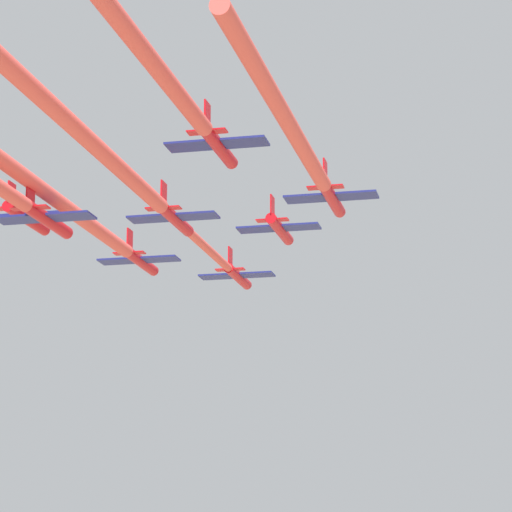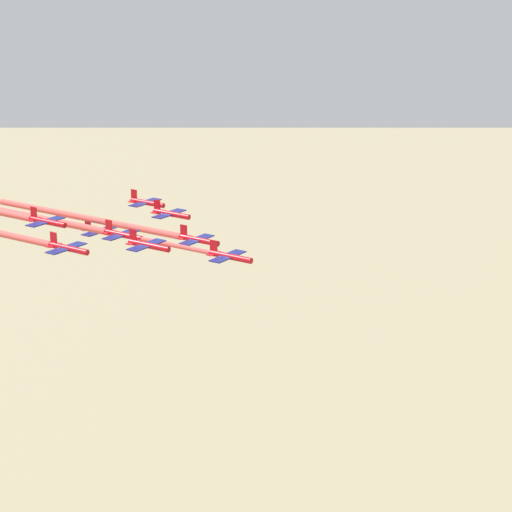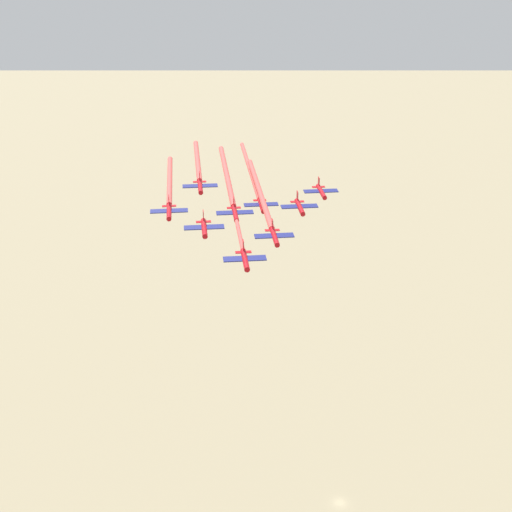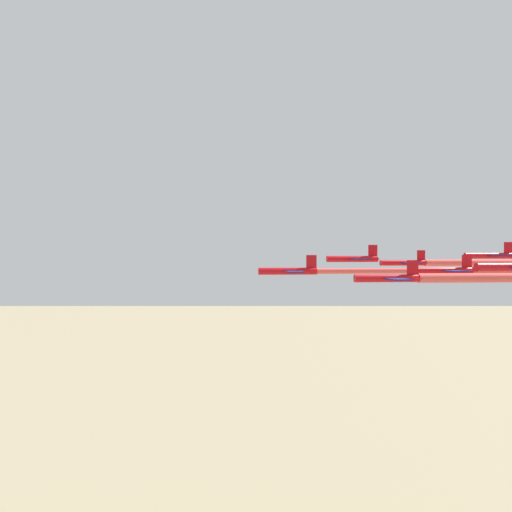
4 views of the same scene
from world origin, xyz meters
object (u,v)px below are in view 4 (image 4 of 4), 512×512
(jet_2, at_px, (354,259))
(jet_8, at_px, (491,256))
(jet_1, at_px, (389,278))
(jet_4, at_px, (447,270))
(jet_0, at_px, (290,271))
(jet_5, at_px, (405,263))

(jet_2, bearing_deg, jet_8, -90.00)
(jet_1, relative_size, jet_8, 1.00)
(jet_1, relative_size, jet_2, 1.00)
(jet_4, bearing_deg, jet_0, 90.00)
(jet_8, bearing_deg, jet_5, 59.53)
(jet_8, bearing_deg, jet_4, 120.47)
(jet_0, relative_size, jet_2, 1.00)
(jet_1, bearing_deg, jet_0, 59.53)
(jet_4, distance_m, jet_8, 14.04)
(jet_0, bearing_deg, jet_8, -78.91)
(jet_0, distance_m, jet_2, 13.97)
(jet_5, relative_size, jet_8, 1.00)
(jet_5, bearing_deg, jet_8, -120.47)
(jet_1, distance_m, jet_4, 13.88)
(jet_0, relative_size, jet_8, 1.00)
(jet_0, distance_m, jet_8, 36.59)
(jet_4, height_order, jet_8, jet_8)
(jet_1, height_order, jet_8, jet_8)
(jet_2, bearing_deg, jet_4, -120.47)
(jet_5, bearing_deg, jet_2, 120.47)
(jet_2, xyz_separation_m, jet_4, (-11.19, 8.18, -1.73))
(jet_4, bearing_deg, jet_1, 120.47)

